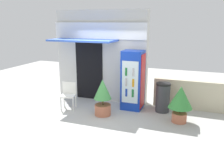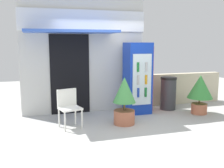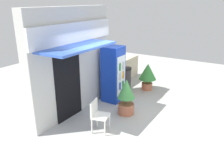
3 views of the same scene
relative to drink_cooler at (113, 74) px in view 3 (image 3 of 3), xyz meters
name	(u,v)px [view 3 (image 3 of 3)]	position (x,y,z in m)	size (l,w,h in m)	color
ground	(126,117)	(-0.88, -0.97, -0.95)	(16.00, 16.00, 0.00)	#B2B2AD
storefront_building	(72,61)	(-1.37, 0.58, 0.67)	(3.33, 1.24, 3.15)	silver
drink_cooler	(113,74)	(0.00, 0.00, 0.00)	(0.66, 0.66, 1.89)	#1438B2
plastic_chair	(98,114)	(-1.95, -0.70, -0.44)	(0.55, 0.52, 0.86)	white
potted_plant_near_shop	(126,95)	(-0.69, -0.86, -0.34)	(0.53, 0.53, 1.11)	#BC6B4C
potted_plant_curbside	(148,74)	(1.54, -0.60, -0.30)	(0.67, 0.67, 1.05)	#BC6B4C
trash_bin	(125,79)	(0.97, 0.06, -0.48)	(0.46, 0.46, 0.93)	#38383D
stone_boundary_wall	(123,71)	(1.81, 0.62, -0.47)	(2.44, 0.22, 0.94)	beige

